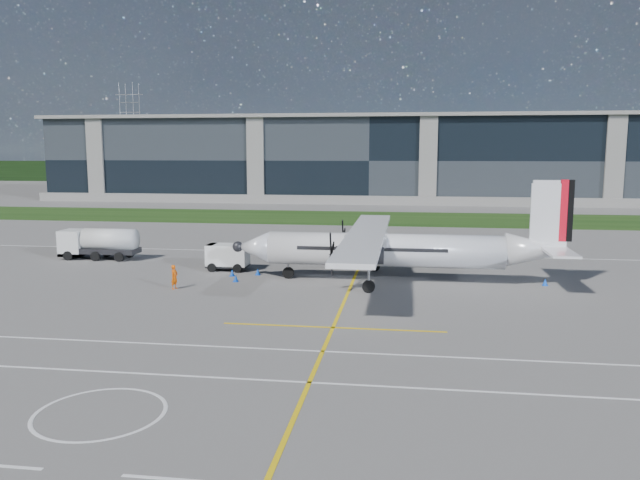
# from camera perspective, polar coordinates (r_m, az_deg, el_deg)

# --- Properties ---
(ground) EXTENTS (400.00, 400.00, 0.00)m
(ground) POSITION_cam_1_polar(r_m,az_deg,el_deg) (78.85, 3.06, 1.40)
(ground) COLOR slate
(ground) RESTS_ON ground
(grass_strip) EXTENTS (400.00, 18.00, 0.04)m
(grass_strip) POSITION_cam_1_polar(r_m,az_deg,el_deg) (86.77, 3.53, 2.03)
(grass_strip) COLOR #17370F
(grass_strip) RESTS_ON ground
(terminal_building) EXTENTS (120.00, 20.00, 15.00)m
(terminal_building) POSITION_cam_1_polar(r_m,az_deg,el_deg) (118.20, 4.82, 7.31)
(terminal_building) COLOR black
(terminal_building) RESTS_ON ground
(tree_line) EXTENTS (400.00, 6.00, 6.00)m
(tree_line) POSITION_cam_1_polar(r_m,az_deg,el_deg) (178.23, 5.93, 6.15)
(tree_line) COLOR black
(tree_line) RESTS_ON ground
(pylon_west) EXTENTS (9.00, 4.60, 30.00)m
(pylon_west) POSITION_cam_1_polar(r_m,az_deg,el_deg) (207.16, -16.92, 9.45)
(pylon_west) COLOR gray
(pylon_west) RESTS_ON ground
(yellow_taxiway_centerline) EXTENTS (0.20, 70.00, 0.01)m
(yellow_taxiway_centerline) POSITION_cam_1_polar(r_m,az_deg,el_deg) (49.05, 3.45, -2.81)
(yellow_taxiway_centerline) COLOR yellow
(yellow_taxiway_centerline) RESTS_ON ground
(white_lane_line) EXTENTS (90.00, 0.15, 0.01)m
(white_lane_line) POSITION_cam_1_polar(r_m,az_deg,el_deg) (26.66, -7.52, -12.46)
(white_lane_line) COLOR white
(white_lane_line) RESTS_ON ground
(turboprop_aircraft) EXTENTS (23.79, 24.67, 7.40)m
(turboprop_aircraft) POSITION_cam_1_polar(r_m,az_deg,el_deg) (44.65, 7.08, 0.85)
(turboprop_aircraft) COLOR white
(turboprop_aircraft) RESTS_ON ground
(fuel_tanker_truck) EXTENTS (7.12, 2.31, 2.67)m
(fuel_tanker_truck) POSITION_cam_1_polar(r_m,az_deg,el_deg) (57.49, -19.97, -0.31)
(fuel_tanker_truck) COLOR silver
(fuel_tanker_truck) RESTS_ON ground
(baggage_tug) EXTENTS (3.40, 2.04, 2.04)m
(baggage_tug) POSITION_cam_1_polar(r_m,az_deg,el_deg) (49.57, -8.43, -1.57)
(baggage_tug) COLOR white
(baggage_tug) RESTS_ON ground
(ground_crew_person) EXTENTS (0.75, 0.90, 1.90)m
(ground_crew_person) POSITION_cam_1_polar(r_m,az_deg,el_deg) (43.56, -13.18, -3.16)
(ground_crew_person) COLOR #F25907
(ground_crew_person) RESTS_ON ground
(safety_cone_tail) EXTENTS (0.36, 0.36, 0.50)m
(safety_cone_tail) POSITION_cam_1_polar(r_m,az_deg,el_deg) (46.35, 19.89, -3.63)
(safety_cone_tail) COLOR blue
(safety_cone_tail) RESTS_ON ground
(safety_cone_nose_stbd) EXTENTS (0.36, 0.36, 0.50)m
(safety_cone_nose_stbd) POSITION_cam_1_polar(r_m,az_deg,el_deg) (47.49, -5.71, -2.90)
(safety_cone_nose_stbd) COLOR blue
(safety_cone_nose_stbd) RESTS_ON ground
(safety_cone_nose_port) EXTENTS (0.36, 0.36, 0.50)m
(safety_cone_nose_port) POSITION_cam_1_polar(r_m,az_deg,el_deg) (45.29, -7.71, -3.48)
(safety_cone_nose_port) COLOR blue
(safety_cone_nose_port) RESTS_ON ground
(safety_cone_stbdwing) EXTENTS (0.36, 0.36, 0.50)m
(safety_cone_stbdwing) POSITION_cam_1_polar(r_m,az_deg,el_deg) (57.46, 4.32, -0.93)
(safety_cone_stbdwing) COLOR blue
(safety_cone_stbdwing) RESTS_ON ground
(safety_cone_fwd) EXTENTS (0.36, 0.36, 0.50)m
(safety_cone_fwd) POSITION_cam_1_polar(r_m,az_deg,el_deg) (47.29, -8.04, -2.99)
(safety_cone_fwd) COLOR blue
(safety_cone_fwd) RESTS_ON ground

